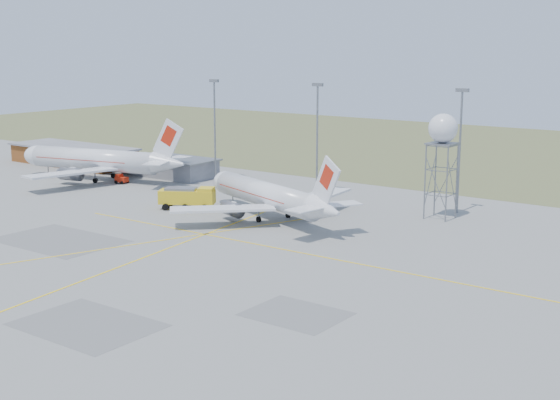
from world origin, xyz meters
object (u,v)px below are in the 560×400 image
Objects in this scene: fire_truck at (189,199)px; baggage_tug at (121,180)px; airliner_far at (97,160)px; radar_tower at (442,160)px; airliner_main at (269,196)px.

fire_truck reaches higher than baggage_tug.
airliner_far reaches higher than fire_truck.
airliner_far is 35.81m from fire_truck.
fire_truck is (-37.34, -18.68, -7.64)m from radar_tower.
airliner_main is 43.63m from baggage_tug.
radar_tower is 6.48× the size of baggage_tug.
baggage_tug is (-27.59, 9.90, -1.09)m from fire_truck.
radar_tower reaches higher than fire_truck.
radar_tower reaches higher than baggage_tug.
baggage_tug is at bearing 168.32° from airliner_far.
fire_truck is at bearing -27.08° from baggage_tug.
baggage_tug is at bearing 10.19° from airliner_main.
airliner_far reaches higher than airliner_main.
airliner_main is at bearing -143.51° from radar_tower.
fire_truck is (-15.29, -2.36, -1.88)m from airliner_main.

